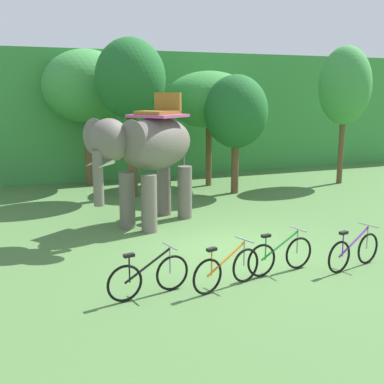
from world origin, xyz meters
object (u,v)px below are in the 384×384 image
at_px(elephant, 149,150).
at_px(bike_black, 149,276).
at_px(tree_left, 209,100).
at_px(tree_center_right, 345,86).
at_px(tree_center_left, 86,87).
at_px(bike_green, 280,255).
at_px(tree_far_right, 130,80).
at_px(tree_right, 236,112).
at_px(bike_purple, 354,251).
at_px(bike_orange, 227,269).

height_order(elephant, bike_black, elephant).
distance_m(tree_left, tree_center_right, 5.62).
relative_size(tree_center_left, tree_left, 1.18).
bearing_deg(elephant, bike_green, -72.38).
height_order(tree_center_right, bike_green, tree_center_right).
height_order(elephant, bike_green, elephant).
bearing_deg(tree_left, tree_far_right, -164.39).
relative_size(tree_left, tree_center_right, 0.82).
bearing_deg(tree_left, elephant, -128.66).
bearing_deg(elephant, tree_right, 36.73).
xyz_separation_m(elephant, bike_purple, (3.10, -5.02, -1.82)).
xyz_separation_m(elephant, bike_green, (1.48, -4.65, -1.82)).
bearing_deg(tree_far_right, tree_right, -12.47).
height_order(tree_left, tree_right, tree_left).
xyz_separation_m(tree_left, bike_green, (-2.55, -9.68, -3.11)).
distance_m(tree_left, tree_right, 1.88).
distance_m(tree_far_right, bike_orange, 9.84).
bearing_deg(bike_black, bike_green, 2.65).
bearing_deg(bike_green, tree_center_left, 99.78).
bearing_deg(bike_orange, bike_black, 172.47).
xyz_separation_m(tree_left, elephant, (-4.02, -5.03, -1.29)).
bearing_deg(bike_purple, bike_green, 167.21).
height_order(tree_right, bike_green, tree_right).
bearing_deg(tree_left, tree_center_left, 157.20).
relative_size(tree_center_left, elephant, 1.39).
distance_m(tree_center_right, bike_orange, 13.09).
distance_m(tree_far_right, tree_center_right, 8.85).
relative_size(tree_far_right, tree_left, 1.23).
bearing_deg(bike_purple, tree_far_right, 105.65).
distance_m(tree_right, elephant, 5.47).
bearing_deg(elephant, tree_left, 51.34).
height_order(tree_left, elephant, tree_left).
bearing_deg(tree_right, bike_green, -109.88).
bearing_deg(tree_far_right, elephant, -97.85).
relative_size(tree_right, bike_green, 2.60).
bearing_deg(bike_orange, tree_right, 62.56).
distance_m(tree_center_left, bike_black, 12.30).
relative_size(elephant, bike_purple, 2.35).
distance_m(tree_center_left, tree_right, 6.17).
height_order(bike_black, bike_orange, same).
distance_m(elephant, bike_orange, 5.31).
bearing_deg(bike_green, tree_center_right, 45.67).
relative_size(bike_black, bike_green, 0.99).
relative_size(tree_center_left, bike_black, 3.24).
relative_size(bike_orange, bike_purple, 0.99).
relative_size(bike_orange, bike_green, 0.97).
bearing_deg(tree_center_left, tree_center_right, -19.42).
bearing_deg(bike_green, tree_left, 75.26).
bearing_deg(bike_green, bike_orange, -166.58).
xyz_separation_m(tree_left, tree_right, (0.30, -1.80, -0.43)).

